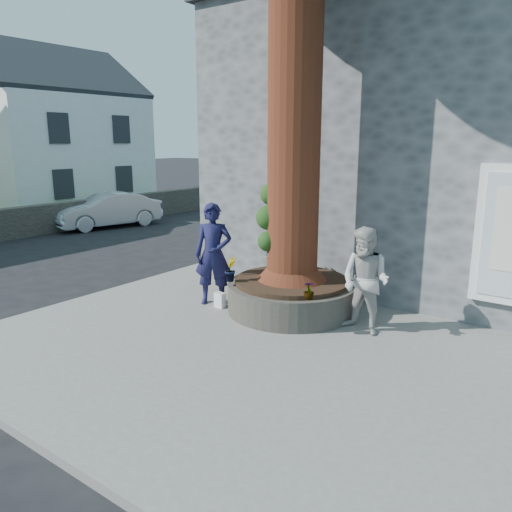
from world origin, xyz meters
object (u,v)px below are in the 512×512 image
Objects in this scene: planter at (291,295)px; woman at (365,281)px; man at (213,254)px; car_silver at (108,210)px.

woman is (1.49, -0.18, 0.56)m from planter.
man is (-1.41, -0.51, 0.66)m from planter.
man is 10.30m from car_silver.
woman is at bearing -5.08° from car_silver.
planter is at bearing -179.43° from woman.
planter is at bearing -11.04° from man.
man is at bearing -166.10° from woman.
planter is 1.60m from woman.
woman is at bearing -6.94° from planter.
woman reaches higher than planter.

